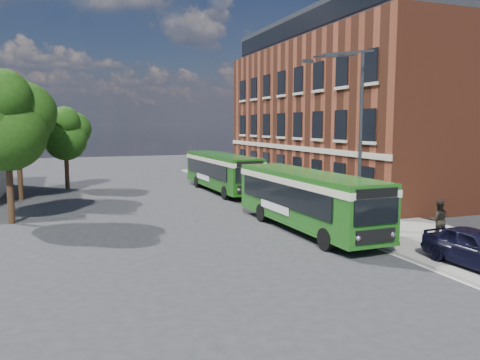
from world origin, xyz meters
name	(u,v)px	position (x,y,z in m)	size (l,w,h in m)	color
ground	(250,230)	(0.00, 0.00, 0.00)	(120.00, 120.00, 0.00)	#2C2C2F
pavement	(299,198)	(7.00, 8.00, 0.07)	(6.00, 48.00, 0.15)	gray
kerb_line	(260,202)	(3.95, 8.00, 0.01)	(0.12, 48.00, 0.01)	beige
brick_office	(352,106)	(14.00, 12.00, 6.97)	(12.10, 26.00, 14.20)	brown
flagpole	(7,132)	(-12.45, 13.00, 4.94)	(0.95, 0.10, 9.00)	#383B3D
street_lamp	(354,137)	(4.84, -2.00, 4.79)	(2.96, 2.38, 9.00)	#383B3D
bus_stop_sign	(393,208)	(5.60, -4.20, 1.51)	(0.35, 0.08, 2.52)	#383B3D
bus_front	(306,195)	(2.68, -1.02, 1.83)	(2.93, 11.45, 3.02)	#1D5917
bus_rear	(222,169)	(3.00, 13.83, 1.83)	(2.92, 11.94, 3.02)	#164C10
parked_car	(478,248)	(5.42, -9.29, 0.89)	(1.74, 4.33, 1.48)	black
pedestrian_a	(370,216)	(4.87, -3.47, 1.06)	(0.67, 0.44, 1.83)	black
pedestrian_b	(438,220)	(7.11, -5.50, 1.08)	(0.91, 0.71, 1.86)	black
tree_left	(7,121)	(-11.64, 6.08, 5.63)	(4.92, 4.67, 8.30)	#372114
tree_mid	(18,117)	(-11.89, 14.88, 5.94)	(5.19, 4.93, 8.76)	#372114
tree_right	(66,133)	(-8.73, 19.91, 4.69)	(4.09, 3.89, 6.91)	#372114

